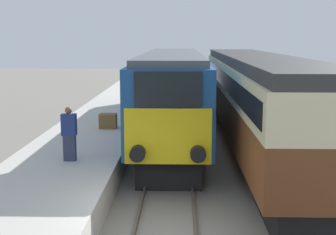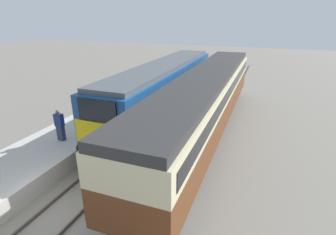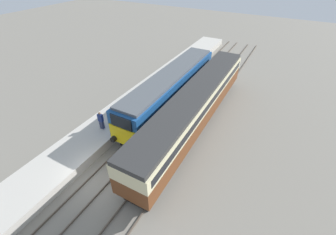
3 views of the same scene
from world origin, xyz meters
name	(u,v)px [view 1 (image 1 of 3)]	position (x,y,z in m)	size (l,w,h in m)	color
platform_left	(88,144)	(-3.30, 8.00, 0.42)	(3.50, 50.00, 0.85)	#B7B2A8
rails_near_track	(170,176)	(0.00, 5.00, 0.07)	(1.51, 60.00, 0.14)	#4C4238
rails_far_track	(273,176)	(3.40, 5.00, 0.07)	(1.50, 60.00, 0.14)	#4C4238
locomotive	(173,91)	(0.00, 10.83, 2.21)	(2.70, 15.91, 3.93)	black
passenger_carriage	(256,93)	(3.40, 9.03, 2.37)	(2.75, 19.60, 3.88)	black
person_on_platform	(69,134)	(-3.03, 3.95, 1.68)	(0.44, 0.26, 1.67)	#2D334C
luggage_crate	(108,121)	(-2.66, 9.18, 1.15)	(0.70, 0.56, 0.60)	brown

